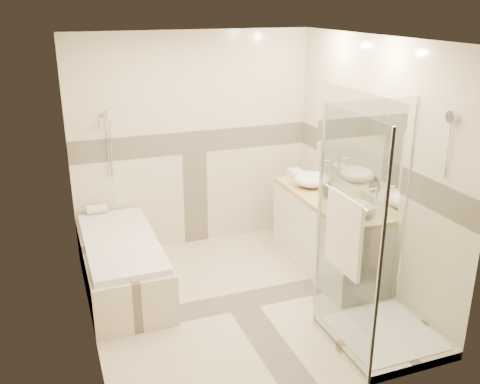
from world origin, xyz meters
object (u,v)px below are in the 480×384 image
object	(u,v)px
bathtub	(122,262)
amenity_bottle_b	(330,191)
vanity	(327,233)
vessel_sink_near	(312,179)
amenity_bottle_a	(328,189)
vessel_sink_far	(355,208)
shower_enclosure	(371,288)

from	to	relation	value
bathtub	amenity_bottle_b	size ratio (longest dim) A/B	11.01
bathtub	amenity_bottle_b	xyz separation A→B (m)	(2.13, -0.38, 0.62)
amenity_bottle_b	vanity	bearing A→B (deg)	54.62
vessel_sink_near	amenity_bottle_a	size ratio (longest dim) A/B	2.38
vessel_sink_near	amenity_bottle_a	world-z (taller)	amenity_bottle_a
vessel_sink_near	amenity_bottle_a	xyz separation A→B (m)	(0.00, -0.37, 0.00)
bathtub	amenity_bottle_a	world-z (taller)	amenity_bottle_a
vanity	vessel_sink_far	world-z (taller)	vessel_sink_far
vessel_sink_near	bathtub	bearing A→B (deg)	-179.50
bathtub	amenity_bottle_a	xyz separation A→B (m)	(2.13, -0.35, 0.63)
amenity_bottle_b	vessel_sink_near	bearing A→B (deg)	90.00
amenity_bottle_a	shower_enclosure	bearing A→B (deg)	-102.08
shower_enclosure	vessel_sink_near	bearing A→B (deg)	80.55
amenity_bottle_a	bathtub	bearing A→B (deg)	170.76
amenity_bottle_b	bathtub	bearing A→B (deg)	169.93
vanity	amenity_bottle_a	xyz separation A→B (m)	(-0.02, 0.00, 0.51)
shower_enclosure	vessel_sink_far	world-z (taller)	shower_enclosure
vanity	vessel_sink_far	distance (m)	0.72
vessel_sink_far	amenity_bottle_a	world-z (taller)	amenity_bottle_a
bathtub	amenity_bottle_b	distance (m)	2.25
vessel_sink_near	amenity_bottle_b	xyz separation A→B (m)	(0.00, -0.40, -0.00)
bathtub	vessel_sink_far	world-z (taller)	vessel_sink_far
bathtub	shower_enclosure	bearing A→B (deg)	-41.10
amenity_bottle_a	vessel_sink_far	bearing A→B (deg)	-90.00
vessel_sink_far	amenity_bottle_a	bearing A→B (deg)	90.00
bathtub	amenity_bottle_b	world-z (taller)	amenity_bottle_b
vessel_sink_far	vessel_sink_near	bearing A→B (deg)	90.00
amenity_bottle_b	shower_enclosure	bearing A→B (deg)	-102.38
bathtub	vanity	size ratio (longest dim) A/B	1.05
bathtub	vessel_sink_near	xyz separation A→B (m)	(2.13, 0.02, 0.62)
bathtub	shower_enclosure	world-z (taller)	shower_enclosure
vessel_sink_far	vanity	bearing A→B (deg)	87.81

